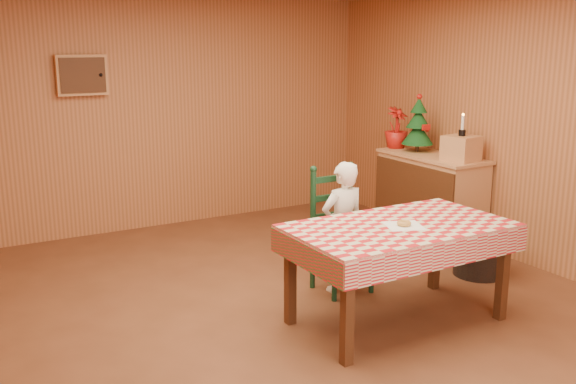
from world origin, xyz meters
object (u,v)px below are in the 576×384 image
(seated_child, at_px, (343,227))
(christmas_tree, at_px, (418,126))
(crate, at_px, (461,148))
(shelf_unit, at_px, (430,198))
(storage_bin, at_px, (480,251))
(ladder_chair, at_px, (339,232))
(dining_table, at_px, (399,235))

(seated_child, height_order, christmas_tree, christmas_tree)
(seated_child, height_order, crate, crate)
(shelf_unit, xyz_separation_m, storage_bin, (-0.34, -1.05, -0.24))
(crate, bearing_deg, ladder_chair, -170.52)
(ladder_chair, xyz_separation_m, storage_bin, (1.30, -0.38, -0.28))
(shelf_unit, bearing_deg, crate, -88.77)
(shelf_unit, bearing_deg, seated_child, -155.92)
(ladder_chair, xyz_separation_m, shelf_unit, (1.64, 0.67, -0.04))
(dining_table, bearing_deg, shelf_unit, 41.75)
(crate, xyz_separation_m, storage_bin, (-0.34, -0.65, -0.83))
(seated_child, bearing_deg, crate, -168.61)
(shelf_unit, xyz_separation_m, christmas_tree, (0.01, 0.25, 0.74))
(storage_bin, bearing_deg, christmas_tree, 75.17)
(dining_table, distance_m, ladder_chair, 0.81)
(seated_child, height_order, shelf_unit, seated_child)
(dining_table, xyz_separation_m, christmas_tree, (1.65, 1.71, 0.52))
(ladder_chair, xyz_separation_m, seated_child, (-0.00, -0.06, 0.06))
(crate, bearing_deg, shelf_unit, 91.23)
(dining_table, bearing_deg, storage_bin, 17.50)
(dining_table, bearing_deg, seated_child, 90.00)
(dining_table, distance_m, christmas_tree, 2.43)
(shelf_unit, bearing_deg, storage_bin, -107.71)
(seated_child, bearing_deg, ladder_chair, -90.00)
(ladder_chair, distance_m, crate, 1.76)
(ladder_chair, bearing_deg, christmas_tree, 29.32)
(dining_table, relative_size, storage_bin, 3.65)
(seated_child, bearing_deg, shelf_unit, -155.92)
(dining_table, height_order, ladder_chair, ladder_chair)
(ladder_chair, relative_size, shelf_unit, 0.87)
(seated_child, bearing_deg, christmas_tree, -149.20)
(crate, xyz_separation_m, christmas_tree, (-0.00, 0.65, 0.16))
(dining_table, height_order, shelf_unit, shelf_unit)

